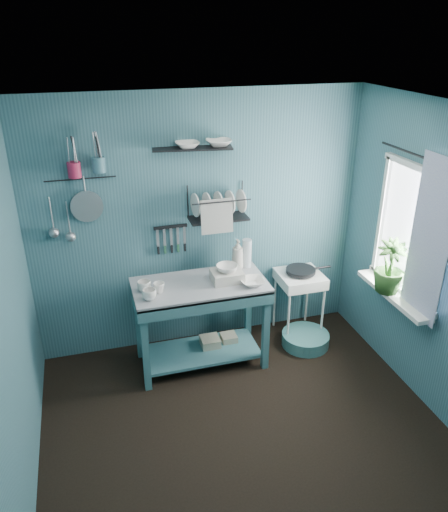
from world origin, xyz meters
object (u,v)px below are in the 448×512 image
object	(u,v)px
work_counter	(201,324)
colander	(87,206)
mug_left	(149,295)
wash_tub	(227,276)
utensil_cup_magenta	(74,170)
hotplate_stand	(298,304)
floor_basin	(305,339)
storage_tin_small	(229,343)
utensil_cup_teal	(99,165)
soap_bottle	(238,254)
frying_pan	(301,270)
mug_right	(144,286)
storage_tin_large	(210,347)
mug_mid	(159,288)
water_bottle	(247,253)
dish_rack	(218,203)
potted_plant	(390,267)

from	to	relation	value
work_counter	colander	world-z (taller)	colander
work_counter	mug_left	bearing A→B (deg)	-164.24
wash_tub	utensil_cup_magenta	world-z (taller)	utensil_cup_magenta
hotplate_stand	floor_basin	bearing A→B (deg)	-93.43
storage_tin_small	colander	bearing A→B (deg)	164.67
hotplate_stand	utensil_cup_teal	world-z (taller)	utensil_cup_teal
soap_bottle	frying_pan	world-z (taller)	soap_bottle
soap_bottle	mug_left	bearing A→B (deg)	-158.20
mug_right	colander	world-z (taller)	colander
storage_tin_large	floor_basin	size ratio (longest dim) A/B	0.46
work_counter	storage_tin_small	world-z (taller)	work_counter
mug_mid	hotplate_stand	bearing A→B (deg)	10.67
soap_bottle	water_bottle	xyz separation A→B (m)	(0.10, 0.02, -0.01)
wash_tub	floor_basin	size ratio (longest dim) A/B	0.58
mug_mid	storage_tin_small	bearing A→B (deg)	11.63
mug_mid	wash_tub	bearing A→B (deg)	3.63
dish_rack	utensil_cup_magenta	distance (m)	1.30
mug_mid	frying_pan	world-z (taller)	mug_mid
soap_bottle	storage_tin_large	distance (m)	0.97
colander	storage_tin_small	world-z (taller)	colander
mug_mid	hotplate_stand	distance (m)	1.60
mug_right	water_bottle	size ratio (longest dim) A/B	0.44
potted_plant	water_bottle	bearing A→B (deg)	144.21
utensil_cup_teal	mug_left	bearing A→B (deg)	-62.24
mug_left	dish_rack	xyz separation A→B (m)	(0.75, 0.49, 0.59)
floor_basin	frying_pan	bearing A→B (deg)	87.86
water_bottle	storage_tin_small	world-z (taller)	water_bottle
frying_pan	dish_rack	distance (m)	1.13
mug_right	mug_mid	bearing A→B (deg)	-26.57
soap_bottle	mug_mid	bearing A→B (deg)	-162.00
wash_tub	storage_tin_small	bearing A→B (deg)	63.43
mug_mid	colander	xyz separation A→B (m)	(-0.52, 0.47, 0.64)
wash_tub	colander	distance (m)	1.38
mug_left	storage_tin_small	distance (m)	1.15
mug_right	potted_plant	size ratio (longest dim) A/B	0.25
frying_pan	colander	distance (m)	2.17
mug_right	utensil_cup_magenta	bearing A→B (deg)	140.90
hotplate_stand	storage_tin_large	world-z (taller)	hotplate_stand
mug_left	water_bottle	distance (m)	1.07
mug_right	soap_bottle	xyz separation A→B (m)	(0.92, 0.20, 0.10)
colander	potted_plant	distance (m)	2.70
work_counter	water_bottle	distance (m)	0.80
water_bottle	colander	distance (m)	1.53
mug_mid	utensil_cup_teal	world-z (taller)	utensil_cup_teal
utensil_cup_magenta	wash_tub	bearing A→B (deg)	-18.17
colander	mug_right	bearing A→B (deg)	-45.56
mug_mid	wash_tub	xyz separation A→B (m)	(0.63, 0.04, 0.00)
dish_rack	colander	distance (m)	1.17
mug_mid	wash_tub	size ratio (longest dim) A/B	0.36
hotplate_stand	colander	world-z (taller)	colander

